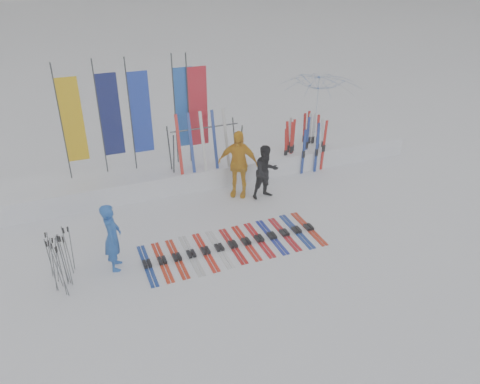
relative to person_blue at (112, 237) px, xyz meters
name	(u,v)px	position (x,y,z in m)	size (l,w,h in m)	color
ground	(258,263)	(2.99, -1.06, -0.80)	(120.00, 120.00, 0.00)	white
snow_bank	(197,170)	(2.99, 3.54, -0.50)	(14.00, 1.60, 0.60)	white
person_blue	(112,237)	(0.00, 0.00, 0.00)	(0.58, 0.38, 1.59)	#1E52B0
person_black	(266,172)	(4.45, 1.73, -0.02)	(0.76, 0.59, 1.56)	black
person_yellow	(238,164)	(3.78, 2.15, 0.18)	(1.14, 0.47, 1.94)	orange
tent_canopy	(319,109)	(7.87, 4.80, 0.47)	(2.76, 2.81, 2.53)	white
ski_row	(233,245)	(2.70, -0.21, -0.76)	(4.29, 1.68, 0.07)	navy
pole_cluster	(61,261)	(-1.11, -0.18, -0.20)	(0.53, 0.89, 1.23)	#595B60
feather_flags	(142,113)	(1.52, 3.72, 1.45)	(4.02, 0.23, 3.20)	#383A3F
ski_rack	(205,141)	(3.15, 3.14, 0.59)	(2.04, 0.80, 1.23)	#383A3F
upright_skis	(306,143)	(6.50, 3.17, 0.00)	(1.54, 1.09, 1.68)	silver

